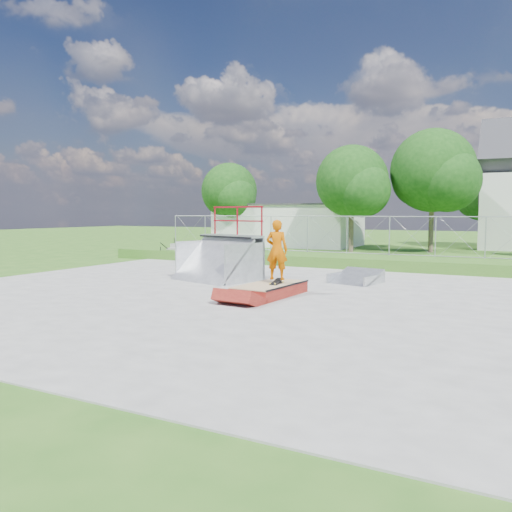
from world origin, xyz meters
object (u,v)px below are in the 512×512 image
(quarter_pipe, at_px, (216,244))
(flat_bank_ramp, at_px, (356,277))
(skater, at_px, (277,252))
(grind_box, at_px, (270,290))

(quarter_pipe, bearing_deg, flat_bank_ramp, 33.34)
(quarter_pipe, xyz_separation_m, skater, (3.37, -2.09, -0.04))
(grind_box, relative_size, quarter_pipe, 0.98)
(skater, bearing_deg, grind_box, 41.50)
(flat_bank_ramp, height_order, skater, skater)
(grind_box, relative_size, skater, 1.49)
(grind_box, height_order, skater, skater)
(quarter_pipe, relative_size, skater, 1.53)
(flat_bank_ramp, xyz_separation_m, skater, (-1.34, -3.58, 1.07))
(flat_bank_ramp, bearing_deg, grind_box, -98.87)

